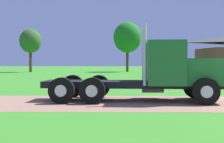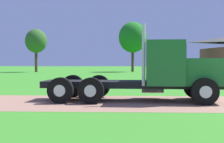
{
  "view_description": "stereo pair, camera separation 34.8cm",
  "coord_description": "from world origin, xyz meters",
  "views": [
    {
      "loc": [
        -5.0,
        -13.31,
        1.71
      ],
      "look_at": [
        -5.32,
        1.9,
        1.23
      ],
      "focal_mm": 51.56,
      "sensor_mm": 36.0,
      "label": 1
    },
    {
      "loc": [
        -4.65,
        -13.3,
        1.71
      ],
      "look_at": [
        -5.32,
        1.9,
        1.23
      ],
      "focal_mm": 51.56,
      "sensor_mm": 36.0,
      "label": 2
    }
  ],
  "objects": [
    {
      "name": "tree_mid",
      "position": [
        -3.57,
        39.78,
        5.65
      ],
      "size": [
        4.6,
        4.6,
        8.21
      ],
      "color": "#513823",
      "rests_on": "ground_plane"
    },
    {
      "name": "truck_foreground_white",
      "position": [
        -3.17,
        0.61,
        1.21
      ],
      "size": [
        7.87,
        3.03,
        3.24
      ],
      "color": "black",
      "rests_on": "ground_plane"
    },
    {
      "name": "tree_left",
      "position": [
        -19.07,
        37.66,
        4.94
      ],
      "size": [
        3.47,
        3.47,
        6.89
      ],
      "color": "#513823",
      "rests_on": "ground_plane"
    }
  ]
}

